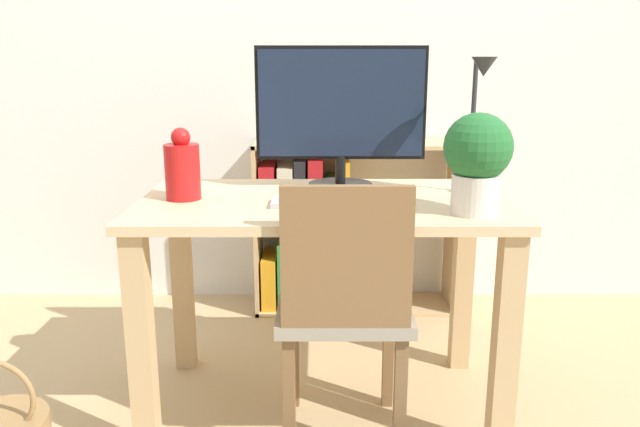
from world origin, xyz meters
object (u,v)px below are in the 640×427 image
object	(u,v)px
vase	(180,169)
potted_plant	(474,158)
monitor	(338,110)
keyboard	(336,202)
bookshelf	(316,225)
chair	(341,304)
desk_lamp	(474,112)

from	to	relation	value
vase	potted_plant	bearing A→B (deg)	-12.41
monitor	potted_plant	bearing A→B (deg)	-44.42
keyboard	monitor	bearing A→B (deg)	87.18
keyboard	bookshelf	bearing A→B (deg)	93.87
monitor	bookshelf	distance (m)	0.92
monitor	keyboard	world-z (taller)	monitor
vase	chair	distance (m)	0.67
monitor	chair	distance (m)	0.67
desk_lamp	chair	size ratio (longest dim) A/B	0.52
chair	desk_lamp	bearing A→B (deg)	30.55
monitor	chair	bearing A→B (deg)	-89.93
vase	desk_lamp	distance (m)	0.96
potted_plant	monitor	bearing A→B (deg)	135.58
desk_lamp	potted_plant	distance (m)	0.27
chair	monitor	bearing A→B (deg)	87.42
monitor	keyboard	xyz separation A→B (m)	(-0.01, -0.26, -0.26)
keyboard	potted_plant	size ratio (longest dim) A/B	1.42
potted_plant	bookshelf	xyz separation A→B (m)	(-0.46, 1.07, -0.49)
vase	chair	bearing A→B (deg)	-24.52
vase	desk_lamp	world-z (taller)	desk_lamp
bookshelf	potted_plant	bearing A→B (deg)	-66.86
keyboard	vase	size ratio (longest dim) A/B	1.81
desk_lamp	chair	bearing A→B (deg)	-146.80
desk_lamp	potted_plant	bearing A→B (deg)	-102.38
vase	potted_plant	size ratio (longest dim) A/B	0.78
monitor	vase	bearing A→B (deg)	-160.96
vase	bookshelf	world-z (taller)	vase
vase	chair	size ratio (longest dim) A/B	0.27
monitor	potted_plant	size ratio (longest dim) A/B	1.97
desk_lamp	monitor	bearing A→B (deg)	163.81
monitor	potted_plant	world-z (taller)	monitor
monitor	chair	size ratio (longest dim) A/B	0.68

